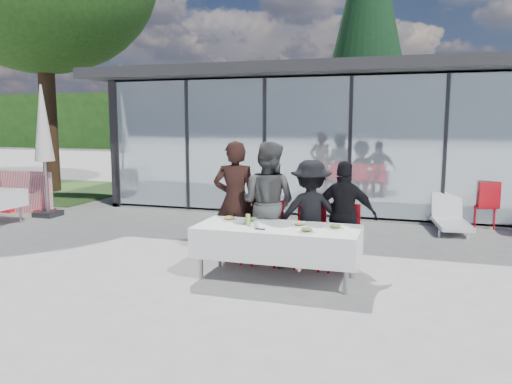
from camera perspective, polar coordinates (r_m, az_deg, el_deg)
ground at (r=7.69m, az=-1.01°, el=-8.43°), size 90.00×90.00×0.00m
pavilion at (r=15.16m, az=16.34°, el=7.62°), size 14.80×8.80×3.44m
treeline at (r=35.26m, az=10.49°, el=7.99°), size 62.50×2.00×4.40m
dining_table at (r=6.95m, az=2.44°, el=-5.66°), size 2.26×0.96×0.75m
diner_a at (r=7.82m, az=-2.39°, el=-1.05°), size 0.82×0.82×1.89m
diner_chair_a at (r=7.90m, az=-2.35°, el=-3.96°), size 0.44×0.44×0.97m
diner_b at (r=7.66m, az=1.35°, el=-1.28°), size 1.07×1.07×1.88m
diner_chair_b at (r=7.74m, az=1.36°, el=-4.21°), size 0.44×0.44×0.97m
diner_c at (r=7.52m, az=6.25°, el=-2.50°), size 1.26×1.26×1.62m
diner_chair_c at (r=7.59m, az=6.24°, el=-4.51°), size 0.44×0.44×0.97m
diner_d at (r=7.44m, az=10.08°, el=-2.70°), size 1.01×1.01×1.62m
diner_chair_d at (r=7.51m, az=10.04°, el=-4.72°), size 0.44×0.44×0.97m
plate_a at (r=7.31m, az=-3.08°, el=-3.04°), size 0.23×0.23×0.07m
plate_b at (r=7.19m, az=-0.37°, el=-3.22°), size 0.23×0.23×0.07m
plate_c at (r=6.93m, az=4.98°, el=-3.68°), size 0.23×0.23×0.07m
plate_d at (r=6.82m, az=9.07°, el=-3.95°), size 0.23×0.23×0.07m
plate_extra at (r=6.55m, az=5.82°, el=-4.39°), size 0.23×0.23×0.07m
juice_bottle at (r=6.97m, az=-0.93°, el=-3.16°), size 0.06×0.06×0.16m
drinking_glasses at (r=6.77m, az=0.05°, el=-3.74°), size 0.07×0.07×0.10m
folded_eyeglasses at (r=6.69m, az=0.47°, el=-4.25°), size 0.14×0.03×0.01m
spare_chair_b at (r=11.21m, az=24.85°, el=-1.12°), size 0.56×0.56×0.97m
market_umbrella at (r=12.34m, az=-23.15°, el=6.37°), size 0.50×0.50×3.00m
lounger at (r=10.76m, az=21.30°, el=-2.80°), size 0.77×1.40×0.72m
conifer_tree at (r=20.43m, az=12.66°, el=18.63°), size 4.00×4.00×10.50m
grass_patch at (r=17.06m, az=-22.19°, el=0.16°), size 5.00×5.00×0.02m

